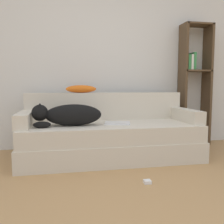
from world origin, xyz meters
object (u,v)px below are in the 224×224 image
laptop (117,123)px  bookshelf (194,78)px  couch (111,141)px  throw_pillow (81,89)px  dog (68,115)px  power_adapter (147,182)px

laptop → bookshelf: (1.31, 0.57, 0.56)m
couch → laptop: size_ratio=6.19×
throw_pillow → couch: bearing=-49.8°
dog → laptop: size_ratio=2.28×
couch → bookshelf: 1.68m
throw_pillow → bookshelf: 1.72m
dog → throw_pillow: throw_pillow is taller
laptop → bookshelf: 1.53m
couch → dog: dog is taller
dog → laptop: 0.60m
bookshelf → power_adapter: size_ratio=27.18×
power_adapter → bookshelf: bearing=48.8°
couch → dog: bearing=-170.3°
couch → laptop: bearing=-32.7°
dog → bookshelf: 2.04m
laptop → throw_pillow: bearing=146.3°
dog → throw_pillow: size_ratio=1.95×
dog → laptop: bearing=3.7°
throw_pillow → bookshelf: size_ratio=0.22×
throw_pillow → laptop: bearing=-47.3°
laptop → power_adapter: 0.92m
throw_pillow → bookshelf: bearing=4.4°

